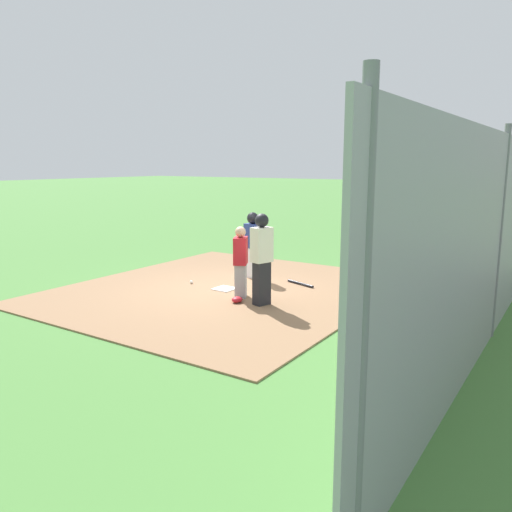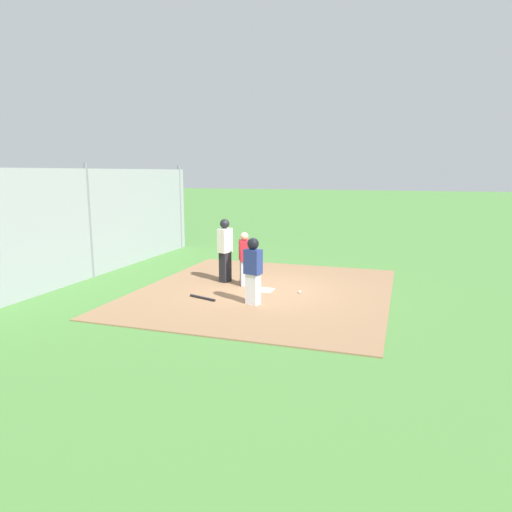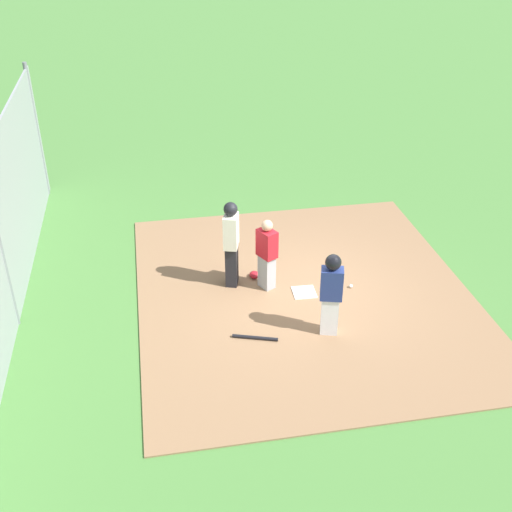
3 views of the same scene
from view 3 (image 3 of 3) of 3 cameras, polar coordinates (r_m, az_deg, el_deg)
name	(u,v)px [view 3 (image 3 of 3)]	position (r m, az deg, el deg)	size (l,w,h in m)	color
ground_plane	(304,294)	(12.46, 4.33, -3.42)	(140.00, 140.00, 0.00)	#477A38
dirt_infield	(304,293)	(12.46, 4.33, -3.36)	(7.20, 6.40, 0.03)	#896647
home_plate	(304,292)	(12.44, 4.34, -3.26)	(0.44, 0.44, 0.02)	white
catcher	(267,254)	(12.21, 0.98, 0.21)	(0.46, 0.41, 1.47)	#9E9EA3
umpire	(231,242)	(12.20, -2.23, 1.24)	(0.44, 0.36, 1.79)	black
runner	(331,290)	(10.95, 6.77, -3.04)	(0.35, 0.44, 1.58)	silver
baseball_bat	(255,338)	(11.21, -0.08, -7.33)	(0.06, 0.06, 0.81)	black
catcher_mask	(254,275)	(12.85, -0.14, -1.69)	(0.24, 0.20, 0.12)	#B21923
baseball	(351,286)	(12.68, 8.51, -2.68)	(0.07, 0.07, 0.07)	white
backstop_fence	(0,247)	(11.61, -22.01, 0.73)	(12.00, 0.10, 3.35)	#93999E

